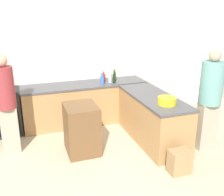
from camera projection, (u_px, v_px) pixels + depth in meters
The scene contains 15 objects.
ground_plane at pixel (112, 163), 4.25m from camera, with size 14.00×14.00×0.00m, color beige.
wall_back at pixel (80, 59), 5.71m from camera, with size 8.00×0.06×2.70m.
counter_back at pixel (86, 103), 5.68m from camera, with size 2.64×0.69×0.88m.
counter_peninsula at pixel (152, 118), 4.90m from camera, with size 0.69×1.79×0.88m.
range_oven at pixel (3, 112), 5.17m from camera, with size 0.70×0.62×0.90m.
island_table at pixel (82, 129), 4.49m from camera, with size 0.53×0.62×0.86m.
mixing_bowl at pixel (167, 101), 4.31m from camera, with size 0.31×0.31×0.12m.
wine_bottle_dark at pixel (114, 78), 5.55m from camera, with size 0.06×0.06×0.27m.
olive_oil_bottle at pixel (115, 76), 5.69m from camera, with size 0.06×0.06×0.27m.
vinegar_bottle_clear at pixel (110, 77), 5.59m from camera, with size 0.08×0.08×0.29m.
water_bottle_blue at pixel (102, 80), 5.49m from camera, with size 0.09×0.09×0.23m.
hot_sauce_bottle at pixel (104, 78), 5.69m from camera, with size 0.08×0.08×0.22m.
person_by_range at pixel (6, 101), 4.31m from camera, with size 0.31×0.31×1.71m.
person_at_peninsula at pixel (210, 97), 4.44m from camera, with size 0.38×0.38×1.77m.
paper_bag at pixel (180, 162), 3.96m from camera, with size 0.33×0.22×0.37m.
Camera 1 is at (-1.22, -3.48, 2.37)m, focal length 42.00 mm.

